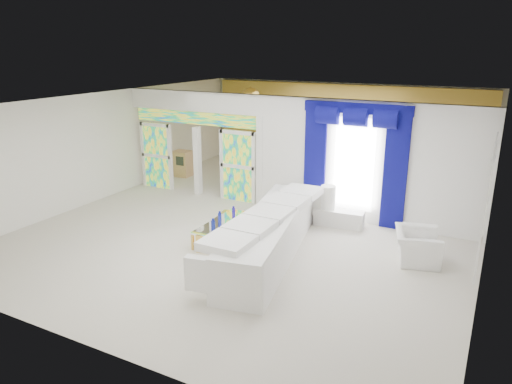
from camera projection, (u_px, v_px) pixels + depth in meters
The scene contains 22 objects.
floor at pixel (267, 219), 12.12m from camera, with size 12.00×12.00×0.00m, color #B7AF9E.
dividing_wall at pixel (365, 163), 11.57m from camera, with size 5.70×0.18×3.00m, color white.
dividing_header at pixel (193, 101), 13.42m from camera, with size 4.30×0.18×0.55m, color white.
stained_panel_left at pixel (157, 156), 14.56m from camera, with size 0.95×0.04×2.00m, color #994C3F.
stained_panel_right at pixel (238, 166), 13.30m from camera, with size 0.95×0.04×2.00m, color #994C3F.
stained_transom at pixel (194, 118), 13.56m from camera, with size 4.00×0.05×0.35m, color #994C3F.
window_pane at pixel (354, 165), 11.61m from camera, with size 1.00×0.02×2.30m, color white.
blue_drape_left at pixel (315, 162), 12.04m from camera, with size 0.55×0.10×2.80m, color #09044A.
blue_drape_right at pixel (395, 172), 11.16m from camera, with size 0.55×0.10×2.80m, color #09044A.
blue_pelmet at pixel (357, 108), 11.18m from camera, with size 2.60×0.12×0.25m, color #09044A.
wall_mirror at pixel (488, 200), 8.63m from camera, with size 0.04×2.70×1.90m, color white.
gold_curtains at pixel (342, 127), 16.67m from camera, with size 9.70×0.12×2.90m, color gold.
white_sofa at pixel (271, 236), 9.93m from camera, with size 0.99×4.62×0.88m, color white.
coffee_table at pixel (223, 231), 10.85m from camera, with size 0.58×1.75×0.39m, color gold.
console_table at pixel (339, 218), 11.63m from camera, with size 1.20×0.38×0.40m, color silver.
table_lamp at pixel (328, 197), 11.61m from camera, with size 0.36×0.36×0.58m, color silver.
armchair at pixel (417, 246), 9.70m from camera, with size 1.00×0.87×0.65m, color white.
grand_piano at pixel (261, 168), 15.17m from camera, with size 1.53×2.01×1.01m, color black.
piano_bench at pixel (236, 192), 13.92m from camera, with size 0.87×0.34×0.29m, color black.
tv_console at pixel (182, 163), 16.03m from camera, with size 0.58×0.53×0.85m, color tan.
chandelier at pixel (251, 97), 15.23m from camera, with size 0.60×0.60×0.60m, color gold.
decanters at pixel (219, 220), 10.66m from camera, with size 0.22×1.06×0.22m.
Camera 1 is at (5.01, -10.21, 4.25)m, focal length 33.49 mm.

